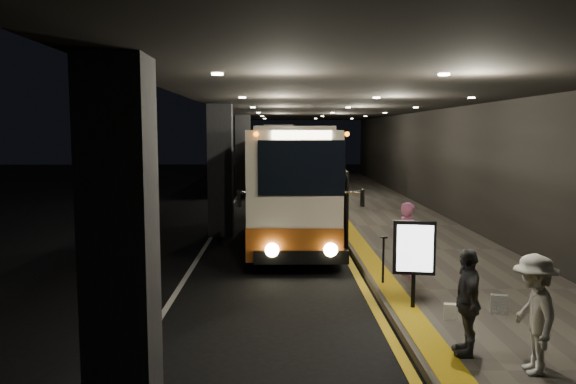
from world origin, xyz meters
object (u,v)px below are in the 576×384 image
object	(u,v)px
passenger_waiting_grey	(467,302)
stanchion_post	(383,260)
bag_plain	(450,311)
coach_second	(288,161)
passenger_waiting_white	(534,314)
passenger_boarding	(408,239)
info_sign	(414,250)
coach_third	(282,151)
coach_main	(295,186)
bag_polka	(499,304)

from	to	relation	value
passenger_waiting_grey	stanchion_post	distance (m)	4.04
stanchion_post	bag_plain	bearing A→B (deg)	-72.25
coach_second	passenger_waiting_white	size ratio (longest dim) A/B	6.72
passenger_boarding	info_sign	world-z (taller)	passenger_boarding
passenger_waiting_grey	coach_third	bearing A→B (deg)	-167.42
info_sign	stanchion_post	size ratio (longest dim) A/B	1.62
coach_second	bag_plain	distance (m)	24.69
coach_second	passenger_boarding	size ratio (longest dim) A/B	6.48
info_sign	stanchion_post	bearing A→B (deg)	107.65
coach_main	passenger_waiting_white	distance (m)	11.64
coach_main	coach_second	size ratio (longest dim) A/B	1.01
coach_third	info_sign	world-z (taller)	coach_third
bag_polka	passenger_waiting_grey	bearing A→B (deg)	-123.54
passenger_boarding	coach_third	bearing A→B (deg)	-15.98
passenger_boarding	stanchion_post	xyz separation A→B (m)	(-0.68, -0.58, -0.35)
passenger_waiting_grey	passenger_waiting_white	bearing A→B (deg)	56.35
bag_plain	info_sign	bearing A→B (deg)	128.76
coach_main	bag_plain	world-z (taller)	coach_main
passenger_waiting_white	bag_plain	distance (m)	2.40
coach_main	coach_third	xyz separation A→B (m)	(-0.21, 29.24, 0.18)
passenger_waiting_white	stanchion_post	world-z (taller)	passenger_waiting_white
bag_plain	info_sign	world-z (taller)	info_sign
passenger_boarding	passenger_waiting_grey	xyz separation A→B (m)	(-0.16, -4.57, -0.05)
coach_main	bag_polka	size ratio (longest dim) A/B	31.76
coach_third	bag_plain	bearing A→B (deg)	-82.57
bag_polka	info_sign	xyz separation A→B (m)	(-1.50, 0.38, 0.95)
passenger_waiting_grey	bag_polka	xyz separation A→B (m)	(1.24, 1.87, -0.64)
coach_third	bag_polka	world-z (taller)	coach_third
coach_main	stanchion_post	bearing A→B (deg)	-73.29
passenger_waiting_grey	stanchion_post	bearing A→B (deg)	-163.69
coach_second	passenger_waiting_grey	xyz separation A→B (m)	(2.26, -26.12, -0.71)
passenger_waiting_white	coach_main	bearing A→B (deg)	-159.05
coach_third	passenger_waiting_grey	xyz separation A→B (m)	(2.50, -39.81, -0.91)
stanchion_post	coach_third	bearing A→B (deg)	93.17
passenger_boarding	passenger_waiting_white	world-z (taller)	passenger_boarding
coach_third	info_sign	xyz separation A→B (m)	(2.24, -37.57, -0.60)
bag_polka	info_sign	bearing A→B (deg)	165.86
passenger_waiting_white	passenger_boarding	bearing A→B (deg)	-168.06
bag_plain	stanchion_post	distance (m)	2.55
coach_second	passenger_waiting_grey	bearing A→B (deg)	-81.64
passenger_waiting_grey	stanchion_post	world-z (taller)	passenger_waiting_grey
bag_polka	bag_plain	bearing A→B (deg)	-164.80
coach_second	passenger_waiting_white	bearing A→B (deg)	-80.26
bag_polka	bag_plain	world-z (taller)	bag_polka
bag_polka	info_sign	distance (m)	1.81
passenger_waiting_white	stanchion_post	xyz separation A→B (m)	(-1.22, 4.65, -0.32)
passenger_boarding	bag_plain	distance (m)	3.06
coach_second	coach_third	world-z (taller)	coach_third
passenger_waiting_white	passenger_waiting_grey	size ratio (longest dim) A/B	1.03
passenger_waiting_white	bag_polka	world-z (taller)	passenger_waiting_white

